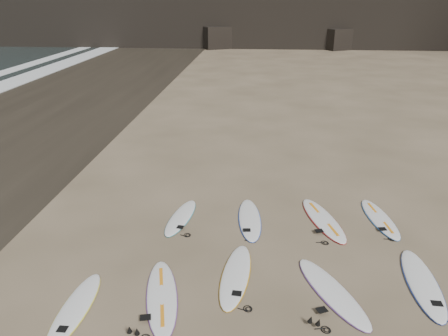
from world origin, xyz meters
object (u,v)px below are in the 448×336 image
object	(u,v)px
surfboard_1	(162,296)
surfboard_8	(380,218)
surfboard_4	(422,282)
surfboard_6	(250,219)
surfboard_3	(332,291)
surfboard_7	(323,219)
surfboard_0	(75,308)
surfboard_5	(181,217)
surfboard_2	(236,275)

from	to	relation	value
surfboard_1	surfboard_8	distance (m)	6.81
surfboard_4	surfboard_6	world-z (taller)	surfboard_4
surfboard_3	surfboard_7	bearing A→B (deg)	61.46
surfboard_4	surfboard_0	bearing A→B (deg)	-166.17
surfboard_4	surfboard_5	distance (m)	6.50
surfboard_2	surfboard_8	distance (m)	5.04
surfboard_4	surfboard_5	bearing A→B (deg)	159.12
surfboard_5	surfboard_4	bearing A→B (deg)	-14.95
surfboard_2	surfboard_4	world-z (taller)	surfboard_4
surfboard_0	surfboard_5	xyz separation A→B (m)	(1.50, 4.06, -0.00)
surfboard_5	surfboard_6	xyz separation A→B (m)	(2.00, 0.05, 0.00)
surfboard_2	surfboard_4	bearing A→B (deg)	5.77
surfboard_1	surfboard_5	distance (m)	3.57
surfboard_0	surfboard_8	bearing A→B (deg)	32.91
surfboard_0	surfboard_2	xyz separation A→B (m)	(3.25, 1.39, 0.00)
surfboard_1	surfboard_6	bearing A→B (deg)	50.26
surfboard_0	surfboard_1	world-z (taller)	surfboard_1
surfboard_3	surfboard_6	world-z (taller)	surfboard_3
surfboard_3	surfboard_8	distance (m)	3.96
surfboard_1	surfboard_5	bearing A→B (deg)	80.02
surfboard_0	surfboard_3	size ratio (longest dim) A/B	0.89
surfboard_4	surfboard_8	bearing A→B (deg)	96.71
surfboard_6	surfboard_7	bearing A→B (deg)	-1.07
surfboard_2	surfboard_5	world-z (taller)	surfboard_2
surfboard_0	surfboard_2	distance (m)	3.54
surfboard_1	surfboard_2	world-z (taller)	surfboard_1
surfboard_7	surfboard_8	xyz separation A→B (m)	(1.64, 0.20, -0.00)
surfboard_4	surfboard_7	size ratio (longest dim) A/B	1.00
surfboard_0	surfboard_2	bearing A→B (deg)	24.58
surfboard_3	surfboard_6	distance (m)	3.67
surfboard_0	surfboard_5	world-z (taller)	surfboard_0
surfboard_6	surfboard_8	world-z (taller)	surfboard_6
surfboard_3	surfboard_4	xyz separation A→B (m)	(2.07, 0.48, 0.00)
surfboard_1	surfboard_2	xyz separation A→B (m)	(1.54, 0.89, -0.00)
surfboard_2	surfboard_3	distance (m)	2.18
surfboard_2	surfboard_7	distance (m)	3.70
surfboard_3	surfboard_5	distance (m)	4.97
surfboard_0	surfboard_8	size ratio (longest dim) A/B	0.96
surfboard_1	surfboard_6	world-z (taller)	surfboard_1
surfboard_0	surfboard_7	world-z (taller)	surfboard_7
surfboard_3	surfboard_7	world-z (taller)	surfboard_7
surfboard_1	surfboard_4	size ratio (longest dim) A/B	0.98
surfboard_5	surfboard_6	distance (m)	2.00
surfboard_0	surfboard_1	bearing A→B (deg)	17.75
surfboard_4	surfboard_3	bearing A→B (deg)	-164.02
surfboard_1	surfboard_6	xyz separation A→B (m)	(1.79, 3.61, -0.00)
surfboard_2	surfboard_1	bearing A→B (deg)	-144.83
surfboard_0	surfboard_3	world-z (taller)	surfboard_3
surfboard_1	surfboard_0	bearing A→B (deg)	-176.93
surfboard_5	surfboard_3	bearing A→B (deg)	-29.81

